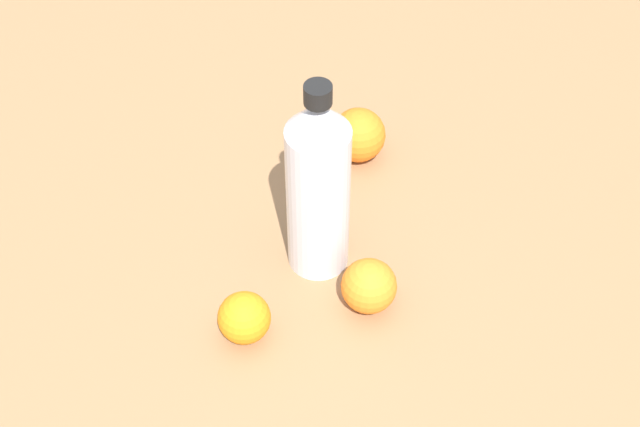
% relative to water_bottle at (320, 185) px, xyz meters
% --- Properties ---
extents(ground_plane, '(2.40, 2.40, 0.00)m').
position_rel_water_bottle_xyz_m(ground_plane, '(-0.03, -0.00, -0.13)').
color(ground_plane, olive).
extents(water_bottle, '(0.07, 0.07, 0.28)m').
position_rel_water_bottle_xyz_m(water_bottle, '(0.00, 0.00, 0.00)').
color(water_bottle, silver).
rests_on(water_bottle, ground_plane).
extents(orange_0, '(0.07, 0.07, 0.07)m').
position_rel_water_bottle_xyz_m(orange_0, '(0.09, 0.02, -0.10)').
color(orange_0, orange).
rests_on(orange_0, ground_plane).
extents(orange_1, '(0.06, 0.06, 0.06)m').
position_rel_water_bottle_xyz_m(orange_1, '(0.07, -0.13, -0.10)').
color(orange_1, orange).
rests_on(orange_1, ground_plane).
extents(orange_2, '(0.07, 0.07, 0.07)m').
position_rel_water_bottle_xyz_m(orange_2, '(-0.14, 0.12, -0.09)').
color(orange_2, orange).
rests_on(orange_2, ground_plane).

